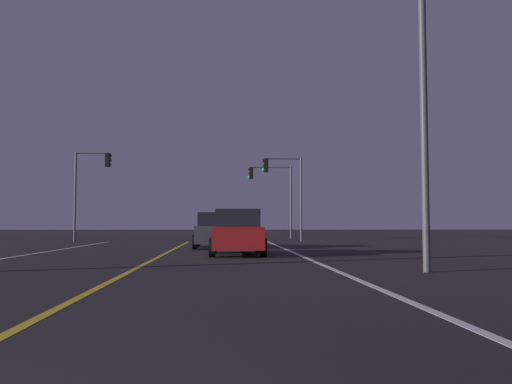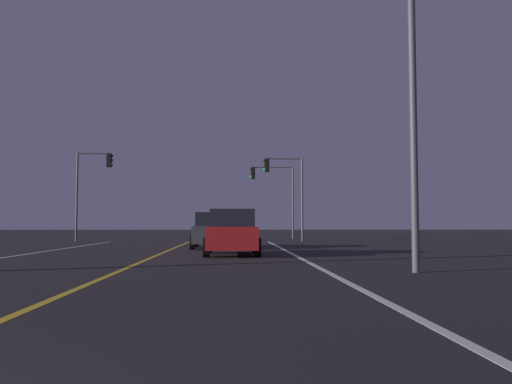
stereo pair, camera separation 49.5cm
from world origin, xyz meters
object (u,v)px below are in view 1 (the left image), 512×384
Objects in this scene: car_lead_same_lane at (237,233)px; traffic_light_near_left at (92,176)px; car_ahead_far at (215,231)px; traffic_light_far_right at (270,185)px; street_lamp_right_near at (405,67)px; traffic_light_near_right at (283,180)px.

traffic_light_near_left is at bearing 30.86° from car_lead_same_lane.
car_ahead_far is 5.74m from car_lead_same_lane.
traffic_light_far_right is (3.05, 20.80, 3.31)m from car_lead_same_lane.
car_ahead_far is 0.77× the size of traffic_light_far_right.
traffic_light_near_left is at bearing -59.95° from street_lamp_right_near.
traffic_light_far_right is (12.19, 5.50, -0.13)m from traffic_light_near_left.
car_lead_same_lane is at bearing 77.41° from traffic_light_near_right.
car_ahead_far is at bearing 65.82° from traffic_light_near_right.
car_ahead_far is 13.13m from traffic_light_near_left.
traffic_light_near_right is 0.95× the size of traffic_light_near_left.
traffic_light_far_right is 0.70× the size of street_lamp_right_near.
car_lead_same_lane is 0.74× the size of traffic_light_near_left.
traffic_light_far_right is at bearing -14.66° from car_ahead_far.
traffic_light_near_left is (-9.14, 15.30, 3.44)m from car_lead_same_lane.
traffic_light_near_right is (4.32, 9.63, 3.27)m from car_ahead_far.
car_lead_same_lane is (0.91, -5.67, 0.00)m from car_ahead_far.
car_ahead_far is at bearing -49.46° from traffic_light_near_left.
car_ahead_far is 1.00× the size of car_lead_same_lane.
traffic_light_near_right is 0.70× the size of street_lamp_right_near.
traffic_light_near_left reaches higher than traffic_light_far_right.
traffic_light_near_right is 12.56m from traffic_light_near_left.
car_ahead_far and car_lead_same_lane have the same top height.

